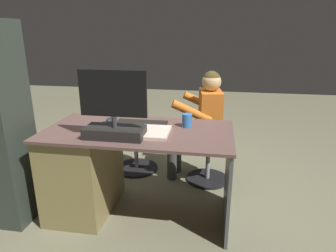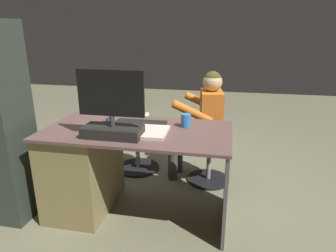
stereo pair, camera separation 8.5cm
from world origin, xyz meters
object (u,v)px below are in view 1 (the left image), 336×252
keyboard (141,123)px  tv_remote (100,125)px  monitor (114,117)px  desk (94,167)px  computer_mouse (110,120)px  teddy_bear (135,116)px  cup (187,120)px  visitor_chair (208,156)px  office_chair_teddy (136,148)px  person (201,118)px

keyboard → tv_remote: 0.34m
monitor → desk: bearing=-34.9°
computer_mouse → teddy_bear: size_ratio=0.29×
cup → teddy_bear: (0.62, -0.68, -0.19)m
monitor → tv_remote: (0.21, -0.22, -0.14)m
desk → teddy_bear: teddy_bear is taller
cup → teddy_bear: cup is taller
keyboard → computer_mouse: size_ratio=4.38×
desk → visitor_chair: size_ratio=3.19×
office_chair_teddy → teddy_bear: bearing=-90.0°
computer_mouse → office_chair_teddy: computer_mouse is taller
tv_remote → person: (-0.78, -0.66, -0.09)m
keyboard → teddy_bear: 0.73m
desk → office_chair_teddy: size_ratio=3.13×
monitor → person: (-0.57, -0.88, -0.23)m
desk → visitor_chair: 1.16m
monitor → teddy_bear: (0.14, -1.00, -0.29)m
visitor_chair → tv_remote: bearing=36.9°
desk → cup: bearing=-169.5°
computer_mouse → cup: bearing=178.4°
teddy_bear → visitor_chair: bearing=170.4°
cup → visitor_chair: cup is taller
cup → tv_remote: (0.69, 0.10, -0.04)m
cup → tv_remote: cup is taller
monitor → visitor_chair: (-0.65, -0.87, -0.63)m
teddy_bear → person: bearing=170.3°
desk → computer_mouse: size_ratio=15.23×
desk → visitor_chair: (-0.92, -0.68, -0.13)m
monitor → cup: (-0.49, -0.33, -0.10)m
keyboard → office_chair_teddy: bearing=-69.5°
monitor → visitor_chair: size_ratio=1.06×
teddy_bear → office_chair_teddy: bearing=90.0°
monitor → cup: 0.60m
office_chair_teddy → tv_remote: bearing=84.7°
desk → person: person is taller
cup → office_chair_teddy: (0.62, -0.66, -0.54)m
person → desk: bearing=39.6°
desk → cup: (-0.76, -0.14, 0.40)m
monitor → person: 1.08m
teddy_bear → tv_remote: bearing=84.8°
keyboard → desk: bearing=21.0°
desk → office_chair_teddy: bearing=-99.5°
monitor → office_chair_teddy: (0.14, -0.99, -0.64)m
tv_remote → desk: bearing=47.6°
computer_mouse → visitor_chair: bearing=-147.5°
office_chair_teddy → monitor: bearing=97.7°
cup → computer_mouse: bearing=-1.6°
monitor → cup: size_ratio=4.55×
monitor → computer_mouse: bearing=-64.3°
office_chair_teddy → visitor_chair: 0.80m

